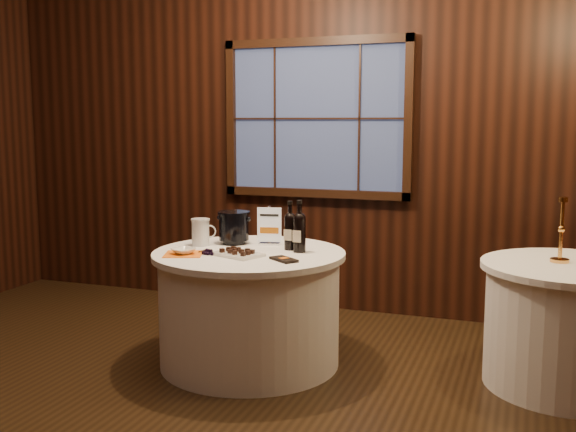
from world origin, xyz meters
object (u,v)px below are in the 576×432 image
at_px(side_table, 569,325).
at_px(sign_stand, 269,232).
at_px(glass_pitcher, 201,232).
at_px(chocolate_plate, 238,253).
at_px(cracker_bowl, 184,251).
at_px(port_bottle_right, 299,230).
at_px(main_table, 249,307).
at_px(grape_bunch, 210,252).
at_px(chocolate_box, 284,259).
at_px(port_bottle_left, 290,229).
at_px(brass_candlestick, 561,239).
at_px(ice_bucket, 234,227).

relative_size(side_table, sign_stand, 3.96).
bearing_deg(glass_pitcher, chocolate_plate, -56.10).
height_order(side_table, cracker_bowl, cracker_bowl).
bearing_deg(port_bottle_right, main_table, -157.13).
bearing_deg(grape_bunch, cracker_bowl, -160.12).
height_order(chocolate_box, grape_bunch, grape_bunch).
xyz_separation_m(main_table, port_bottle_left, (0.23, 0.15, 0.53)).
distance_m(side_table, chocolate_plate, 2.10).
relative_size(port_bottle_left, glass_pitcher, 1.75).
xyz_separation_m(port_bottle_right, brass_candlestick, (1.60, 0.24, -0.00)).
distance_m(grape_bunch, brass_candlestick, 2.19).
bearing_deg(grape_bunch, port_bottle_left, 37.56).
relative_size(ice_bucket, cracker_bowl, 1.56).
height_order(ice_bucket, chocolate_plate, ice_bucket).
xyz_separation_m(main_table, chocolate_box, (0.32, -0.20, 0.39)).
bearing_deg(ice_bucket, side_table, 1.88).
height_order(grape_bunch, glass_pitcher, glass_pitcher).
height_order(port_bottle_right, ice_bucket, port_bottle_right).
xyz_separation_m(port_bottle_left, grape_bunch, (-0.44, -0.33, -0.13)).
relative_size(port_bottle_right, grape_bunch, 2.23).
distance_m(port_bottle_left, port_bottle_right, 0.11).
bearing_deg(sign_stand, main_table, -109.71).
bearing_deg(side_table, port_bottle_right, -173.04).
relative_size(main_table, port_bottle_right, 3.71).
distance_m(chocolate_plate, grape_bunch, 0.19).
distance_m(ice_bucket, grape_bunch, 0.42).
bearing_deg(chocolate_plate, sign_stand, 83.48).
xyz_separation_m(ice_bucket, cracker_bowl, (-0.15, -0.46, -0.10)).
distance_m(port_bottle_right, ice_bucket, 0.55).
xyz_separation_m(chocolate_plate, glass_pitcher, (-0.39, 0.24, 0.08)).
bearing_deg(port_bottle_left, chocolate_box, -72.03).
distance_m(side_table, ice_bucket, 2.27).
height_order(main_table, grape_bunch, grape_bunch).
bearing_deg(port_bottle_right, side_table, 13.34).
height_order(sign_stand, grape_bunch, sign_stand).
bearing_deg(glass_pitcher, side_table, -19.05).
bearing_deg(grape_bunch, port_bottle_right, 27.78).
xyz_separation_m(chocolate_box, glass_pitcher, (-0.72, 0.29, 0.09)).
bearing_deg(brass_candlestick, main_table, -170.01).
bearing_deg(sign_stand, chocolate_box, -70.87).
bearing_deg(ice_bucket, port_bottle_left, -9.25).
bearing_deg(brass_candlestick, ice_bucket, -177.01).
distance_m(side_table, port_bottle_left, 1.85).
height_order(main_table, side_table, same).
height_order(main_table, chocolate_plate, chocolate_plate).
relative_size(port_bottle_left, ice_bucket, 1.44).
xyz_separation_m(side_table, grape_bunch, (-2.20, -0.48, 0.40)).
height_order(chocolate_box, cracker_bowl, cracker_bowl).
relative_size(cracker_bowl, brass_candlestick, 0.37).
xyz_separation_m(chocolate_box, brass_candlestick, (1.60, 0.54, 0.14)).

